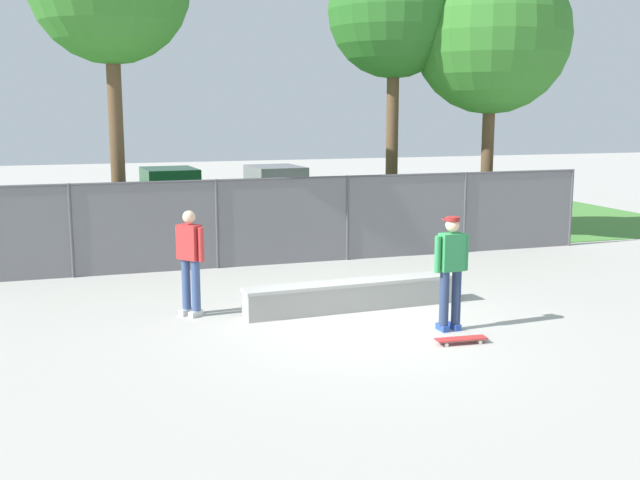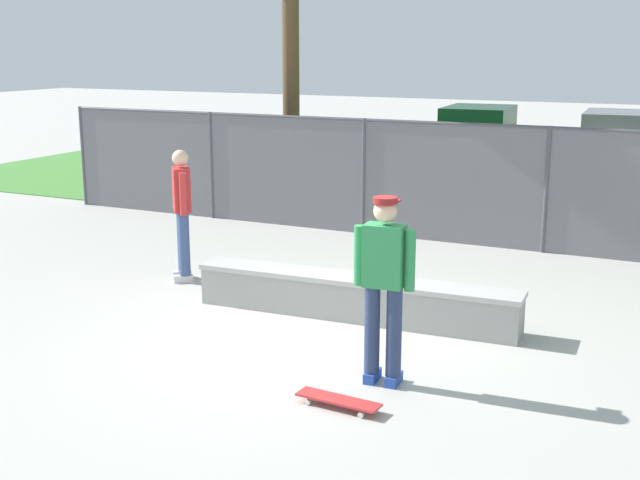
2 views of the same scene
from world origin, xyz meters
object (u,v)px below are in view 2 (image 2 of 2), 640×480
(concrete_ledge, at_px, (354,297))
(car_silver, at_px, (619,146))
(skateboarder, at_px, (384,281))
(skateboard, at_px, (338,400))
(bystander, at_px, (182,209))
(car_green, at_px, (478,138))

(concrete_ledge, distance_m, car_silver, 12.14)
(skateboarder, height_order, car_silver, skateboarder)
(skateboarder, relative_size, skateboard, 2.27)
(skateboard, relative_size, bystander, 0.45)
(car_green, distance_m, bystander, 11.71)
(concrete_ledge, height_order, skateboarder, skateboarder)
(skateboarder, distance_m, skateboard, 1.19)
(skateboarder, bearing_deg, bystander, 150.24)
(concrete_ledge, relative_size, bystander, 2.20)
(skateboarder, relative_size, bystander, 1.01)
(skateboard, height_order, car_silver, car_silver)
(skateboarder, bearing_deg, concrete_ledge, 121.18)
(bystander, bearing_deg, car_green, 84.99)
(skateboard, height_order, bystander, bystander)
(car_green, xyz_separation_m, bystander, (-1.02, -11.67, 0.17))
(skateboarder, height_order, car_green, skateboarder)
(concrete_ledge, distance_m, car_green, 12.30)
(concrete_ledge, relative_size, car_green, 0.93)
(car_silver, distance_m, bystander, 12.34)
(car_silver, bearing_deg, concrete_ledge, -97.89)
(car_silver, relative_size, bystander, 2.36)
(bystander, bearing_deg, car_silver, 68.86)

